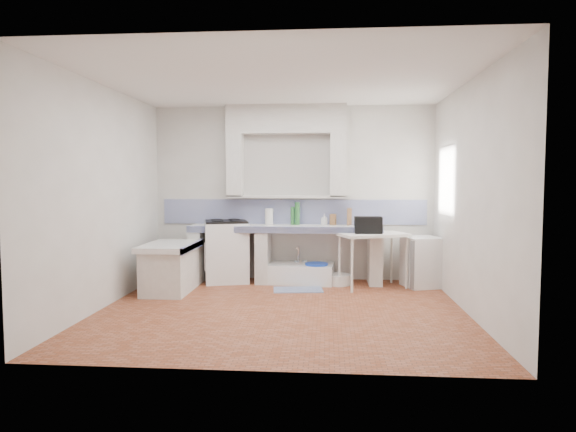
# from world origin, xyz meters

# --- Properties ---
(floor) EXTENTS (4.50, 4.50, 0.00)m
(floor) POSITION_xyz_m (0.00, 0.00, 0.00)
(floor) COLOR #9E563A
(floor) RESTS_ON ground
(ceiling) EXTENTS (4.50, 4.50, 0.00)m
(ceiling) POSITION_xyz_m (0.00, 0.00, 2.80)
(ceiling) COLOR silver
(ceiling) RESTS_ON ground
(wall_back) EXTENTS (4.50, 0.00, 4.50)m
(wall_back) POSITION_xyz_m (0.00, 2.00, 1.40)
(wall_back) COLOR silver
(wall_back) RESTS_ON ground
(wall_front) EXTENTS (4.50, 0.00, 4.50)m
(wall_front) POSITION_xyz_m (0.00, -2.00, 1.40)
(wall_front) COLOR silver
(wall_front) RESTS_ON ground
(wall_left) EXTENTS (0.00, 4.50, 4.50)m
(wall_left) POSITION_xyz_m (-2.25, 0.00, 1.40)
(wall_left) COLOR silver
(wall_left) RESTS_ON ground
(wall_right) EXTENTS (0.00, 4.50, 4.50)m
(wall_right) POSITION_xyz_m (2.25, 0.00, 1.40)
(wall_right) COLOR silver
(wall_right) RESTS_ON ground
(alcove_mass) EXTENTS (1.90, 0.25, 0.45)m
(alcove_mass) POSITION_xyz_m (-0.10, 1.88, 2.58)
(alcove_mass) COLOR silver
(alcove_mass) RESTS_ON ground
(window_frame) EXTENTS (0.35, 0.86, 1.06)m
(window_frame) POSITION_xyz_m (2.42, 1.20, 1.60)
(window_frame) COLOR #331E10
(window_frame) RESTS_ON ground
(lace_valance) EXTENTS (0.01, 0.84, 0.24)m
(lace_valance) POSITION_xyz_m (2.28, 1.20, 1.98)
(lace_valance) COLOR white
(lace_valance) RESTS_ON ground
(counter_slab) EXTENTS (3.00, 0.60, 0.08)m
(counter_slab) POSITION_xyz_m (-0.10, 1.70, 0.86)
(counter_slab) COLOR white
(counter_slab) RESTS_ON ground
(counter_lip) EXTENTS (3.00, 0.04, 0.10)m
(counter_lip) POSITION_xyz_m (-0.10, 1.42, 0.86)
(counter_lip) COLOR navy
(counter_lip) RESTS_ON ground
(counter_pier_left) EXTENTS (0.20, 0.55, 0.82)m
(counter_pier_left) POSITION_xyz_m (-1.50, 1.70, 0.41)
(counter_pier_left) COLOR silver
(counter_pier_left) RESTS_ON ground
(counter_pier_mid) EXTENTS (0.20, 0.55, 0.82)m
(counter_pier_mid) POSITION_xyz_m (-0.45, 1.70, 0.41)
(counter_pier_mid) COLOR silver
(counter_pier_mid) RESTS_ON ground
(counter_pier_right) EXTENTS (0.20, 0.55, 0.82)m
(counter_pier_right) POSITION_xyz_m (1.30, 1.70, 0.41)
(counter_pier_right) COLOR silver
(counter_pier_right) RESTS_ON ground
(peninsula_top) EXTENTS (0.70, 1.10, 0.08)m
(peninsula_top) POSITION_xyz_m (-1.70, 0.90, 0.66)
(peninsula_top) COLOR white
(peninsula_top) RESTS_ON ground
(peninsula_base) EXTENTS (0.60, 1.00, 0.62)m
(peninsula_base) POSITION_xyz_m (-1.70, 0.90, 0.31)
(peninsula_base) COLOR silver
(peninsula_base) RESTS_ON ground
(peninsula_lip) EXTENTS (0.04, 1.10, 0.10)m
(peninsula_lip) POSITION_xyz_m (-1.37, 0.90, 0.66)
(peninsula_lip) COLOR navy
(peninsula_lip) RESTS_ON ground
(backsplash) EXTENTS (4.27, 0.03, 0.40)m
(backsplash) POSITION_xyz_m (0.00, 1.99, 1.10)
(backsplash) COLOR navy
(backsplash) RESTS_ON ground
(stove) EXTENTS (0.82, 0.80, 0.94)m
(stove) POSITION_xyz_m (-1.04, 1.68, 0.47)
(stove) COLOR white
(stove) RESTS_ON ground
(sink) EXTENTS (1.18, 0.70, 0.27)m
(sink) POSITION_xyz_m (0.09, 1.70, 0.14)
(sink) COLOR white
(sink) RESTS_ON ground
(side_table) EXTENTS (1.12, 0.88, 0.04)m
(side_table) POSITION_xyz_m (1.24, 1.40, 0.41)
(side_table) COLOR white
(side_table) RESTS_ON ground
(fridge) EXTENTS (0.62, 0.62, 0.76)m
(fridge) POSITION_xyz_m (1.99, 1.53, 0.38)
(fridge) COLOR white
(fridge) RESTS_ON ground
(bucket_red) EXTENTS (0.32, 0.32, 0.27)m
(bucket_red) POSITION_xyz_m (-0.16, 1.75, 0.13)
(bucket_red) COLOR red
(bucket_red) RESTS_ON ground
(bucket_orange) EXTENTS (0.27, 0.27, 0.23)m
(bucket_orange) POSITION_xyz_m (0.17, 1.63, 0.12)
(bucket_orange) COLOR red
(bucket_orange) RESTS_ON ground
(bucket_blue) EXTENTS (0.42, 0.42, 0.33)m
(bucket_blue) POSITION_xyz_m (0.40, 1.56, 0.17)
(bucket_blue) COLOR #153DC0
(bucket_blue) RESTS_ON ground
(basin_white) EXTENTS (0.53, 0.53, 0.16)m
(basin_white) POSITION_xyz_m (0.73, 1.58, 0.08)
(basin_white) COLOR white
(basin_white) RESTS_ON ground
(water_bottle_a) EXTENTS (0.11, 0.11, 0.32)m
(water_bottle_a) POSITION_xyz_m (0.07, 1.85, 0.16)
(water_bottle_a) COLOR silver
(water_bottle_a) RESTS_ON ground
(water_bottle_b) EXTENTS (0.11, 0.11, 0.32)m
(water_bottle_b) POSITION_xyz_m (0.20, 1.85, 0.16)
(water_bottle_b) COLOR silver
(water_bottle_b) RESTS_ON ground
(black_bag) EXTENTS (0.40, 0.24, 0.25)m
(black_bag) POSITION_xyz_m (1.17, 1.37, 0.95)
(black_bag) COLOR black
(black_bag) RESTS_ON side_table
(green_bottle_a) EXTENTS (0.08, 0.08, 0.29)m
(green_bottle_a) POSITION_xyz_m (0.01, 1.85, 1.04)
(green_bottle_a) COLOR #2D6F33
(green_bottle_a) RESTS_ON counter_slab
(green_bottle_b) EXTENTS (0.09, 0.09, 0.36)m
(green_bottle_b) POSITION_xyz_m (0.08, 1.84, 1.08)
(green_bottle_b) COLOR #2D6F33
(green_bottle_b) RESTS_ON counter_slab
(knife_block) EXTENTS (0.11, 0.10, 0.18)m
(knife_block) POSITION_xyz_m (0.65, 1.85, 0.99)
(knife_block) COLOR olive
(knife_block) RESTS_ON counter_slab
(cutting_board) EXTENTS (0.09, 0.19, 0.27)m
(cutting_board) POSITION_xyz_m (0.91, 1.85, 1.04)
(cutting_board) COLOR olive
(cutting_board) RESTS_ON counter_slab
(paper_towel) EXTENTS (0.13, 0.13, 0.26)m
(paper_towel) POSITION_xyz_m (-0.37, 1.85, 1.03)
(paper_towel) COLOR white
(paper_towel) RESTS_ON counter_slab
(soap_bottle) EXTENTS (0.10, 0.10, 0.18)m
(soap_bottle) POSITION_xyz_m (0.51, 1.80, 0.99)
(soap_bottle) COLOR white
(soap_bottle) RESTS_ON counter_slab
(rug) EXTENTS (0.76, 0.49, 0.01)m
(rug) POSITION_xyz_m (0.14, 1.14, 0.01)
(rug) COLOR #3C5497
(rug) RESTS_ON ground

